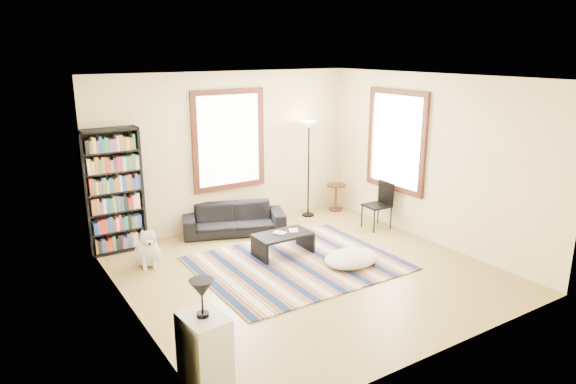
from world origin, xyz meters
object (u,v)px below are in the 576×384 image
sofa (234,219)px  folding_chair (377,206)px  coffee_table (283,244)px  side_table (336,197)px  floor_lamp (308,170)px  bookshelf (113,191)px  floor_cushion (351,258)px  white_cabinet (205,349)px  dog (147,246)px

sofa → folding_chair: (2.30, -1.17, 0.17)m
coffee_table → side_table: (2.16, 1.43, 0.09)m
floor_lamp → folding_chair: 1.51m
side_table → folding_chair: 1.28m
coffee_table → side_table: side_table is taller
bookshelf → floor_cushion: bearing=-41.6°
bookshelf → coffee_table: bearing=-36.6°
white_cabinet → dog: (0.41, 3.06, -0.04)m
bookshelf → floor_lamp: size_ratio=1.08×
bookshelf → dog: (0.22, -0.84, -0.69)m
sofa → dog: bearing=-141.2°
sofa → bookshelf: bearing=-167.3°
coffee_table → floor_lamp: (1.48, 1.43, 0.75)m
coffee_table → floor_lamp: 2.19m
side_table → folding_chair: size_ratio=0.63×
coffee_table → floor_lamp: floor_lamp is taller
bookshelf → white_cabinet: (-0.18, -3.91, -0.65)m
folding_chair → white_cabinet: 5.09m
white_cabinet → bookshelf: bearing=81.4°
floor_cushion → folding_chair: (1.45, 1.06, 0.32)m
sofa → floor_cushion: sofa is taller
coffee_table → sofa: bearing=98.4°
folding_chair → white_cabinet: bearing=-147.9°
floor_lamp → dog: floor_lamp is taller
floor_lamp → side_table: bearing=-0.6°
white_cabinet → dog: bearing=76.6°
bookshelf → coffee_table: size_ratio=2.22×
coffee_table → white_cabinet: 3.29m
bookshelf → coffee_table: bookshelf is taller
sofa → coffee_table: 1.35m
sofa → folding_chair: bearing=-6.5°
bookshelf → dog: size_ratio=3.25×
floor_lamp → sofa: bearing=-176.6°
sofa → white_cabinet: (-2.15, -3.64, 0.09)m
bookshelf → folding_chair: bookshelf is taller
floor_lamp → bookshelf: bearing=177.3°
side_table → white_cabinet: white_cabinet is taller
floor_cushion → folding_chair: 1.82m
coffee_table → white_cabinet: size_ratio=1.29×
floor_lamp → dog: (-3.42, -0.67, -0.62)m
floor_cushion → floor_lamp: size_ratio=0.47×
side_table → floor_cushion: bearing=-122.8°
sofa → floor_cushion: bearing=-48.6°
floor_cushion → dog: dog is taller
coffee_table → folding_chair: (2.11, 0.16, 0.25)m
floor_cushion → bookshelf: bearing=138.4°
floor_cushion → dog: size_ratio=1.43×
folding_chair → coffee_table: bearing=-172.6°
bookshelf → floor_cushion: bookshelf is taller
folding_chair → sofa: bearing=156.1°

